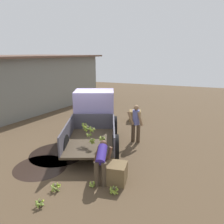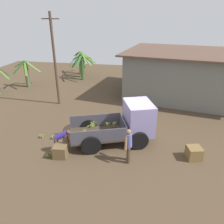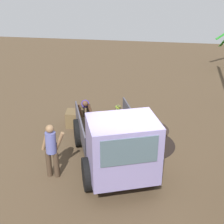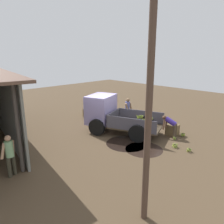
{
  "view_description": "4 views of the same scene",
  "coord_description": "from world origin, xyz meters",
  "px_view_note": "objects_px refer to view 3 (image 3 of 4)",
  "views": [
    {
      "loc": [
        -8.49,
        -4.33,
        3.77
      ],
      "look_at": [
        -0.43,
        -1.35,
        1.42
      ],
      "focal_mm": 35.0,
      "sensor_mm": 36.0,
      "label": 1
    },
    {
      "loc": [
        0.94,
        -10.42,
        6.2
      ],
      "look_at": [
        -0.93,
        -0.34,
        1.56
      ],
      "focal_mm": 35.0,
      "sensor_mm": 36.0,
      "label": 2
    },
    {
      "loc": [
        7.29,
        0.61,
        5.61
      ],
      "look_at": [
        -1.17,
        -0.7,
        1.55
      ],
      "focal_mm": 50.0,
      "sensor_mm": 36.0,
      "label": 3
    },
    {
      "loc": [
        -8.76,
        8.13,
        4.48
      ],
      "look_at": [
        -0.47,
        -0.18,
        1.27
      ],
      "focal_mm": 35.0,
      "sensor_mm": 36.0,
      "label": 4
    }
  ],
  "objects_px": {
    "cargo_truck": "(119,146)",
    "banana_bunch_on_ground_2": "(92,119)",
    "person_foreground_visitor": "(51,148)",
    "banana_bunch_on_ground_1": "(75,116)",
    "banana_bunch_on_ground_0": "(118,107)",
    "banana_bunch_on_ground_3": "(116,114)",
    "wooden_crate_0": "(75,118)",
    "person_worker_loading": "(85,108)"
  },
  "relations": [
    {
      "from": "banana_bunch_on_ground_2",
      "to": "wooden_crate_0",
      "type": "bearing_deg",
      "value": -50.36
    },
    {
      "from": "cargo_truck",
      "to": "person_worker_loading",
      "type": "height_order",
      "value": "cargo_truck"
    },
    {
      "from": "banana_bunch_on_ground_1",
      "to": "person_foreground_visitor",
      "type": "bearing_deg",
      "value": 5.37
    },
    {
      "from": "cargo_truck",
      "to": "banana_bunch_on_ground_1",
      "type": "distance_m",
      "value": 4.34
    },
    {
      "from": "person_worker_loading",
      "to": "banana_bunch_on_ground_0",
      "type": "relative_size",
      "value": 4.44
    },
    {
      "from": "person_foreground_visitor",
      "to": "banana_bunch_on_ground_2",
      "type": "height_order",
      "value": "person_foreground_visitor"
    },
    {
      "from": "cargo_truck",
      "to": "banana_bunch_on_ground_2",
      "type": "xyz_separation_m",
      "value": [
        -3.49,
        -1.53,
        -1.0
      ]
    },
    {
      "from": "banana_bunch_on_ground_3",
      "to": "cargo_truck",
      "type": "bearing_deg",
      "value": 9.18
    },
    {
      "from": "wooden_crate_0",
      "to": "banana_bunch_on_ground_3",
      "type": "bearing_deg",
      "value": 124.36
    },
    {
      "from": "person_foreground_visitor",
      "to": "banana_bunch_on_ground_2",
      "type": "bearing_deg",
      "value": -5.35
    },
    {
      "from": "cargo_truck",
      "to": "banana_bunch_on_ground_1",
      "type": "xyz_separation_m",
      "value": [
        -3.59,
        -2.24,
        -0.96
      ]
    },
    {
      "from": "banana_bunch_on_ground_0",
      "to": "wooden_crate_0",
      "type": "height_order",
      "value": "wooden_crate_0"
    },
    {
      "from": "person_worker_loading",
      "to": "wooden_crate_0",
      "type": "height_order",
      "value": "person_worker_loading"
    },
    {
      "from": "person_foreground_visitor",
      "to": "wooden_crate_0",
      "type": "relative_size",
      "value": 2.7
    },
    {
      "from": "banana_bunch_on_ground_3",
      "to": "banana_bunch_on_ground_0",
      "type": "bearing_deg",
      "value": -178.61
    },
    {
      "from": "person_foreground_visitor",
      "to": "banana_bunch_on_ground_3",
      "type": "bearing_deg",
      "value": -16.35
    },
    {
      "from": "person_worker_loading",
      "to": "banana_bunch_on_ground_3",
      "type": "height_order",
      "value": "person_worker_loading"
    },
    {
      "from": "person_worker_loading",
      "to": "banana_bunch_on_ground_3",
      "type": "xyz_separation_m",
      "value": [
        -0.88,
        1.04,
        -0.6
      ]
    },
    {
      "from": "person_foreground_visitor",
      "to": "banana_bunch_on_ground_1",
      "type": "height_order",
      "value": "person_foreground_visitor"
    },
    {
      "from": "cargo_truck",
      "to": "wooden_crate_0",
      "type": "relative_size",
      "value": 7.38
    },
    {
      "from": "person_worker_loading",
      "to": "banana_bunch_on_ground_1",
      "type": "xyz_separation_m",
      "value": [
        -0.46,
        -0.56,
        -0.59
      ]
    },
    {
      "from": "cargo_truck",
      "to": "person_foreground_visitor",
      "type": "height_order",
      "value": "cargo_truck"
    },
    {
      "from": "banana_bunch_on_ground_2",
      "to": "wooden_crate_0",
      "type": "relative_size",
      "value": 0.31
    },
    {
      "from": "person_worker_loading",
      "to": "wooden_crate_0",
      "type": "bearing_deg",
      "value": -88.48
    },
    {
      "from": "person_worker_loading",
      "to": "wooden_crate_0",
      "type": "xyz_separation_m",
      "value": [
        0.11,
        -0.41,
        -0.42
      ]
    },
    {
      "from": "cargo_truck",
      "to": "banana_bunch_on_ground_0",
      "type": "height_order",
      "value": "cargo_truck"
    },
    {
      "from": "banana_bunch_on_ground_3",
      "to": "person_foreground_visitor",
      "type": "bearing_deg",
      "value": -16.67
    },
    {
      "from": "banana_bunch_on_ground_2",
      "to": "wooden_crate_0",
      "type": "height_order",
      "value": "wooden_crate_0"
    },
    {
      "from": "banana_bunch_on_ground_1",
      "to": "banana_bunch_on_ground_2",
      "type": "relative_size",
      "value": 1.4
    },
    {
      "from": "banana_bunch_on_ground_0",
      "to": "banana_bunch_on_ground_1",
      "type": "height_order",
      "value": "banana_bunch_on_ground_1"
    },
    {
      "from": "person_worker_loading",
      "to": "banana_bunch_on_ground_2",
      "type": "xyz_separation_m",
      "value": [
        -0.36,
        0.16,
        -0.63
      ]
    },
    {
      "from": "person_foreground_visitor",
      "to": "banana_bunch_on_ground_2",
      "type": "xyz_separation_m",
      "value": [
        -3.64,
        0.36,
        -0.83
      ]
    },
    {
      "from": "person_foreground_visitor",
      "to": "wooden_crate_0",
      "type": "distance_m",
      "value": 3.23
    },
    {
      "from": "banana_bunch_on_ground_1",
      "to": "banana_bunch_on_ground_3",
      "type": "distance_m",
      "value": 1.65
    },
    {
      "from": "banana_bunch_on_ground_3",
      "to": "banana_bunch_on_ground_1",
      "type": "bearing_deg",
      "value": -75.14
    },
    {
      "from": "banana_bunch_on_ground_1",
      "to": "banana_bunch_on_ground_3",
      "type": "relative_size",
      "value": 0.96
    },
    {
      "from": "cargo_truck",
      "to": "wooden_crate_0",
      "type": "xyz_separation_m",
      "value": [
        -3.02,
        -2.1,
        -0.79
      ]
    },
    {
      "from": "cargo_truck",
      "to": "banana_bunch_on_ground_2",
      "type": "height_order",
      "value": "cargo_truck"
    },
    {
      "from": "person_worker_loading",
      "to": "banana_bunch_on_ground_3",
      "type": "relative_size",
      "value": 4.26
    },
    {
      "from": "banana_bunch_on_ground_3",
      "to": "person_worker_loading",
      "type": "bearing_deg",
      "value": -49.69
    },
    {
      "from": "banana_bunch_on_ground_3",
      "to": "wooden_crate_0",
      "type": "distance_m",
      "value": 1.77
    },
    {
      "from": "person_foreground_visitor",
      "to": "banana_bunch_on_ground_1",
      "type": "xyz_separation_m",
      "value": [
        -3.74,
        -0.35,
        -0.8
      ]
    }
  ]
}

